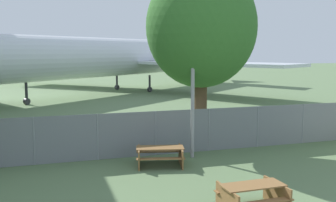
{
  "coord_description": "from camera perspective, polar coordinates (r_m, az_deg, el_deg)",
  "views": [
    {
      "loc": [
        -7.11,
        -6.27,
        4.58
      ],
      "look_at": [
        -1.03,
        13.12,
        2.0
      ],
      "focal_mm": 42.0,
      "sensor_mm": 36.0,
      "label": 1
    }
  ],
  "objects": [
    {
      "name": "perimeter_fence",
      "position": [
        18.22,
        5.93,
        -4.18
      ],
      "size": [
        56.07,
        0.07,
        1.97
      ],
      "color": "gray",
      "rests_on": "ground"
    },
    {
      "name": "airplane",
      "position": [
        44.65,
        -6.35,
        6.3
      ],
      "size": [
        39.77,
        33.63,
        12.1
      ],
      "rotation": [
        0.0,
        0.0,
        -2.47
      ],
      "color": "silver",
      "rests_on": "ground"
    },
    {
      "name": "picnic_bench_near_cabin",
      "position": [
        11.93,
        12.19,
        -13.05
      ],
      "size": [
        1.85,
        1.43,
        0.76
      ],
      "rotation": [
        0.0,
        0.0,
        0.02
      ],
      "color": "brown",
      "rests_on": "ground"
    },
    {
      "name": "picnic_bench_open_grass",
      "position": [
        15.92,
        -1.17,
        -7.69
      ],
      "size": [
        2.16,
        1.79,
        0.76
      ],
      "rotation": [
        0.0,
        0.0,
        -0.23
      ],
      "color": "brown",
      "rests_on": "ground"
    },
    {
      "name": "tree_behind_benches",
      "position": [
        18.55,
        4.84,
        10.57
      ],
      "size": [
        5.13,
        5.13,
        8.53
      ],
      "color": "#4C3823",
      "rests_on": "ground"
    },
    {
      "name": "light_mast",
      "position": [
        16.7,
        3.66,
        9.59
      ],
      "size": [
        0.44,
        0.44,
        8.76
      ],
      "color": "#99999E",
      "rests_on": "ground"
    }
  ]
}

